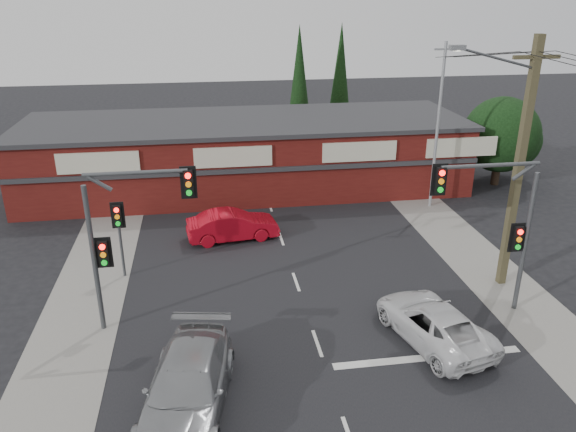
{
  "coord_description": "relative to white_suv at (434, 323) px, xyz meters",
  "views": [
    {
      "loc": [
        -3.51,
        -16.22,
        11.49
      ],
      "look_at": [
        -0.55,
        3.0,
        3.58
      ],
      "focal_mm": 35.0,
      "sensor_mm": 36.0,
      "label": 1
    }
  ],
  "objects": [
    {
      "name": "ground",
      "position": [
        -4.05,
        0.49,
        -0.69
      ],
      "size": [
        120.0,
        120.0,
        0.0
      ],
      "primitive_type": "plane",
      "color": "black",
      "rests_on": "ground"
    },
    {
      "name": "road_strip",
      "position": [
        -4.05,
        5.49,
        -0.68
      ],
      "size": [
        14.0,
        70.0,
        0.01
      ],
      "primitive_type": "cube",
      "color": "black",
      "rests_on": "ground"
    },
    {
      "name": "verge_left",
      "position": [
        -12.55,
        5.49,
        -0.68
      ],
      "size": [
        3.0,
        70.0,
        0.02
      ],
      "primitive_type": "cube",
      "color": "gray",
      "rests_on": "ground"
    },
    {
      "name": "verge_right",
      "position": [
        4.45,
        5.49,
        -0.68
      ],
      "size": [
        3.0,
        70.0,
        0.02
      ],
      "primitive_type": "cube",
      "color": "gray",
      "rests_on": "ground"
    },
    {
      "name": "stop_line",
      "position": [
        -0.55,
        -1.01,
        -0.67
      ],
      "size": [
        6.5,
        0.35,
        0.01
      ],
      "primitive_type": "cube",
      "color": "silver",
      "rests_on": "ground"
    },
    {
      "name": "white_suv",
      "position": [
        0.0,
        0.0,
        0.0
      ],
      "size": [
        3.42,
        5.36,
        1.38
      ],
      "primitive_type": "imported",
      "rotation": [
        0.0,
        0.0,
        3.39
      ],
      "color": "silver",
      "rests_on": "ground"
    },
    {
      "name": "silver_suv",
      "position": [
        -8.43,
        -2.29,
        0.13
      ],
      "size": [
        3.25,
        5.96,
        1.64
      ],
      "primitive_type": "imported",
      "rotation": [
        0.0,
        0.0,
        -0.18
      ],
      "color": "#9A9D9F",
      "rests_on": "ground"
    },
    {
      "name": "red_sedan",
      "position": [
        -6.4,
        9.64,
        0.04
      ],
      "size": [
        4.59,
        2.07,
        1.46
      ],
      "primitive_type": "imported",
      "rotation": [
        0.0,
        0.0,
        1.69
      ],
      "color": "#B60B1A",
      "rests_on": "ground"
    },
    {
      "name": "lane_dashes",
      "position": [
        -4.05,
        2.59,
        -0.67
      ],
      "size": [
        0.12,
        41.8,
        0.01
      ],
      "color": "silver",
      "rests_on": "ground"
    },
    {
      "name": "shop_building",
      "position": [
        -5.04,
        17.48,
        1.45
      ],
      "size": [
        27.3,
        8.4,
        4.22
      ],
      "color": "#4A110E",
      "rests_on": "ground"
    },
    {
      "name": "tree_cluster",
      "position": [
        10.64,
        15.93,
        2.21
      ],
      "size": [
        5.9,
        5.1,
        5.5
      ],
      "color": "#2D2116",
      "rests_on": "ground"
    },
    {
      "name": "conifer_near",
      "position": [
        -0.55,
        24.49,
        4.79
      ],
      "size": [
        1.8,
        1.8,
        9.25
      ],
      "color": "#2D2116",
      "rests_on": "ground"
    },
    {
      "name": "conifer_far",
      "position": [
        2.95,
        26.49,
        4.79
      ],
      "size": [
        1.8,
        1.8,
        9.25
      ],
      "color": "#2D2116",
      "rests_on": "ground"
    },
    {
      "name": "traffic_mast_left",
      "position": [
        -10.48,
        2.49,
        3.24
      ],
      "size": [
        3.77,
        0.27,
        5.97
      ],
      "color": "#47494C",
      "rests_on": "ground"
    },
    {
      "name": "traffic_mast_right",
      "position": [
        2.81,
        1.49,
        3.26
      ],
      "size": [
        3.96,
        0.27,
        5.97
      ],
      "color": "#47494C",
      "rests_on": "ground"
    },
    {
      "name": "pedestal_signal",
      "position": [
        -11.25,
        6.5,
        1.72
      ],
      "size": [
        0.55,
        0.27,
        3.38
      ],
      "color": "#47494C",
      "rests_on": "ground"
    },
    {
      "name": "utility_pole",
      "position": [
        4.31,
        3.48,
        4.71
      ],
      "size": [
        4.38,
        0.59,
        10.0
      ],
      "color": "brown",
      "rests_on": "ground"
    },
    {
      "name": "steel_pole",
      "position": [
        4.95,
        12.49,
        4.01
      ],
      "size": [
        1.2,
        0.16,
        9.0
      ],
      "color": "gray",
      "rests_on": "ground"
    }
  ]
}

